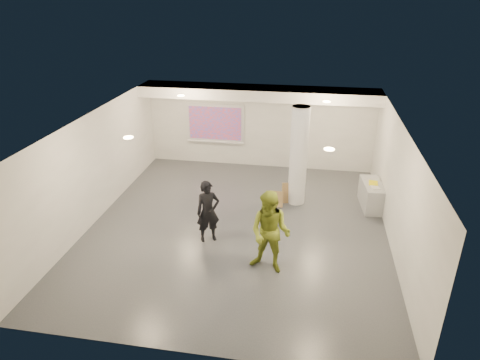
% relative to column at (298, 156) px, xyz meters
% --- Properties ---
extents(floor, '(8.00, 9.00, 0.01)m').
position_rel_column_xyz_m(floor, '(-1.50, -1.80, -1.50)').
color(floor, '#3B3E43').
rests_on(floor, ground).
extents(ceiling, '(8.00, 9.00, 0.01)m').
position_rel_column_xyz_m(ceiling, '(-1.50, -1.80, 1.50)').
color(ceiling, white).
rests_on(ceiling, floor).
extents(wall_back, '(8.00, 0.01, 3.00)m').
position_rel_column_xyz_m(wall_back, '(-1.50, 2.70, 0.00)').
color(wall_back, silver).
rests_on(wall_back, floor).
extents(wall_front, '(8.00, 0.01, 3.00)m').
position_rel_column_xyz_m(wall_front, '(-1.50, -6.30, 0.00)').
color(wall_front, silver).
rests_on(wall_front, floor).
extents(wall_left, '(0.01, 9.00, 3.00)m').
position_rel_column_xyz_m(wall_left, '(-5.50, -1.80, 0.00)').
color(wall_left, silver).
rests_on(wall_left, floor).
extents(wall_right, '(0.01, 9.00, 3.00)m').
position_rel_column_xyz_m(wall_right, '(2.50, -1.80, 0.00)').
color(wall_right, silver).
rests_on(wall_right, floor).
extents(soffit_band, '(8.00, 1.10, 0.36)m').
position_rel_column_xyz_m(soffit_band, '(-1.50, 2.15, 1.32)').
color(soffit_band, white).
rests_on(soffit_band, ceiling).
extents(downlight_nw, '(0.22, 0.22, 0.02)m').
position_rel_column_xyz_m(downlight_nw, '(-3.70, 0.70, 1.48)').
color(downlight_nw, '#F0D08C').
rests_on(downlight_nw, ceiling).
extents(downlight_ne, '(0.22, 0.22, 0.02)m').
position_rel_column_xyz_m(downlight_ne, '(0.70, 0.70, 1.48)').
color(downlight_ne, '#F0D08C').
rests_on(downlight_ne, ceiling).
extents(downlight_sw, '(0.22, 0.22, 0.02)m').
position_rel_column_xyz_m(downlight_sw, '(-3.70, -3.30, 1.48)').
color(downlight_sw, '#F0D08C').
rests_on(downlight_sw, ceiling).
extents(downlight_se, '(0.22, 0.22, 0.02)m').
position_rel_column_xyz_m(downlight_se, '(0.70, -3.30, 1.48)').
color(downlight_se, '#F0D08C').
rests_on(downlight_se, ceiling).
extents(column, '(0.52, 0.52, 3.00)m').
position_rel_column_xyz_m(column, '(0.00, 0.00, 0.00)').
color(column, white).
rests_on(column, floor).
extents(projection_screen, '(2.10, 0.13, 1.42)m').
position_rel_column_xyz_m(projection_screen, '(-3.10, 2.65, 0.03)').
color(projection_screen, silver).
rests_on(projection_screen, wall_back).
extents(credenza, '(0.67, 1.36, 0.76)m').
position_rel_column_xyz_m(credenza, '(2.22, 0.07, -1.12)').
color(credenza, '#929698').
rests_on(credenza, floor).
extents(papers_stack, '(0.28, 0.33, 0.02)m').
position_rel_column_xyz_m(papers_stack, '(2.25, -0.21, -0.73)').
color(papers_stack, silver).
rests_on(papers_stack, credenza).
extents(postit_pad, '(0.28, 0.36, 0.03)m').
position_rel_column_xyz_m(postit_pad, '(2.22, 0.06, -0.72)').
color(postit_pad, '#FFEA09').
rests_on(postit_pad, credenza).
extents(cardboard_back, '(0.60, 0.22, 0.65)m').
position_rel_column_xyz_m(cardboard_back, '(-0.14, -0.07, -1.18)').
color(cardboard_back, olive).
rests_on(cardboard_back, floor).
extents(cardboard_front, '(0.44, 0.21, 0.47)m').
position_rel_column_xyz_m(cardboard_front, '(-0.59, -0.38, -1.26)').
color(cardboard_front, olive).
rests_on(cardboard_front, floor).
extents(woman, '(0.72, 0.63, 1.65)m').
position_rel_column_xyz_m(woman, '(-2.13, -2.53, -0.67)').
color(woman, black).
rests_on(woman, floor).
extents(man, '(1.12, 0.97, 1.99)m').
position_rel_column_xyz_m(man, '(-0.44, -3.54, -0.51)').
color(man, olive).
rests_on(man, floor).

